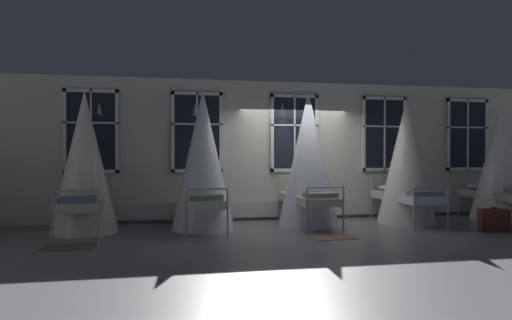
# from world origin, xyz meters

# --- Properties ---
(ground) EXTENTS (26.27, 26.27, 0.00)m
(ground) POSITION_xyz_m (0.00, 0.00, 0.00)
(ground) COLOR slate
(back_wall_with_windows) EXTENTS (14.13, 0.10, 3.14)m
(back_wall_with_windows) POSITION_xyz_m (0.00, 1.22, 1.57)
(back_wall_with_windows) COLOR beige
(back_wall_with_windows) RESTS_ON ground
(window_bank) EXTENTS (10.01, 0.10, 2.78)m
(window_bank) POSITION_xyz_m (-0.00, 1.10, 1.07)
(window_bank) COLOR black
(window_bank) RESTS_ON ground
(cot_first) EXTENTS (1.24, 1.98, 2.69)m
(cot_first) POSITION_xyz_m (-4.41, 0.04, 1.29)
(cot_first) COLOR #9EA3A8
(cot_first) RESTS_ON ground
(cot_second) EXTENTS (1.24, 1.99, 2.76)m
(cot_second) POSITION_xyz_m (-2.19, 0.02, 1.33)
(cot_second) COLOR #9EA3A8
(cot_second) RESTS_ON ground
(cot_third) EXTENTS (1.24, 2.00, 2.80)m
(cot_third) POSITION_xyz_m (-0.01, 0.04, 1.35)
(cot_third) COLOR #9EA3A8
(cot_third) RESTS_ON ground
(cot_fourth) EXTENTS (1.24, 1.99, 2.72)m
(cot_fourth) POSITION_xyz_m (2.17, -0.01, 1.31)
(cot_fourth) COLOR #9EA3A8
(cot_fourth) RESTS_ON ground
(cot_fifth) EXTENTS (1.24, 2.00, 2.54)m
(cot_fifth) POSITION_xyz_m (4.46, 0.01, 1.22)
(cot_fifth) COLOR #9EA3A8
(cot_fifth) RESTS_ON ground
(rug_first) EXTENTS (0.83, 0.60, 0.01)m
(rug_first) POSITION_xyz_m (-4.44, -1.35, 0.01)
(rug_first) COLOR brown
(rug_first) RESTS_ON ground
(rug_third) EXTENTS (0.83, 0.60, 0.01)m
(rug_third) POSITION_xyz_m (0.00, -1.35, 0.01)
(rug_third) COLOR brown
(rug_third) RESTS_ON ground
(suitcase_dark) EXTENTS (0.59, 0.31, 0.47)m
(suitcase_dark) POSITION_xyz_m (3.24, -1.38, 0.22)
(suitcase_dark) COLOR #5B231E
(suitcase_dark) RESTS_ON ground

